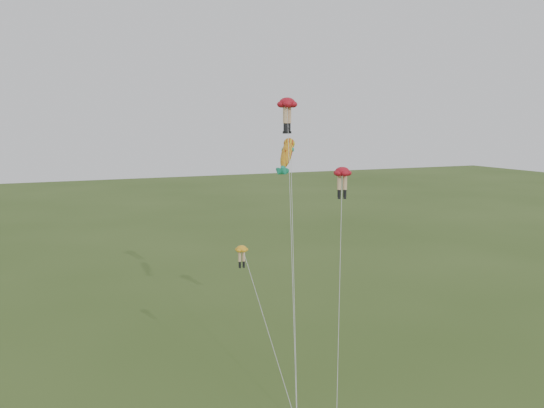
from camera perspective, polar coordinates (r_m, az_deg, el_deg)
name	(u,v)px	position (r m, az deg, el deg)	size (l,w,h in m)	color
ground	(300,407)	(38.98, 2.63, -18.52)	(300.00, 300.00, 0.00)	#354C1B
legs_kite_red_high	(287,108)	(47.06, 1.44, 8.99)	(6.79, 14.39, 19.08)	#B21220
legs_kite_red_mid	(342,178)	(43.23, 6.62, 2.46)	(6.64, 10.36, 14.05)	#B21220
legs_kite_yellow	(245,260)	(39.03, -2.58, -5.32)	(0.95, 8.92, 9.30)	#FCAC20
fish_kite	(287,154)	(45.09, 1.41, 4.69)	(6.13, 13.06, 16.29)	yellow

